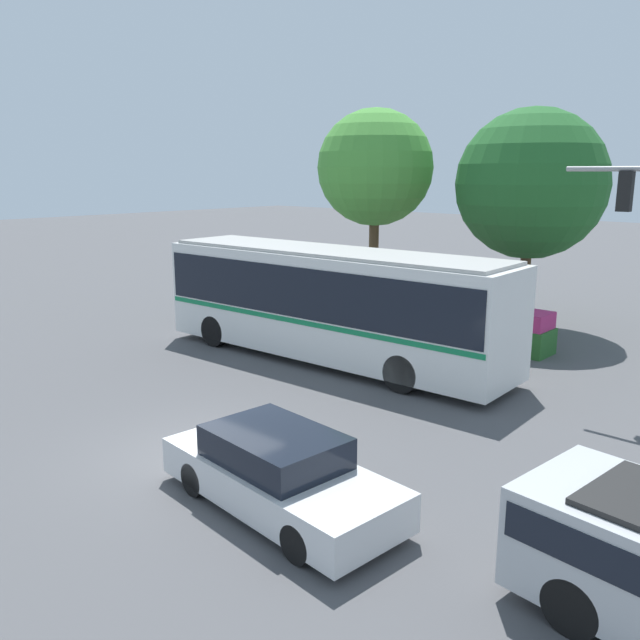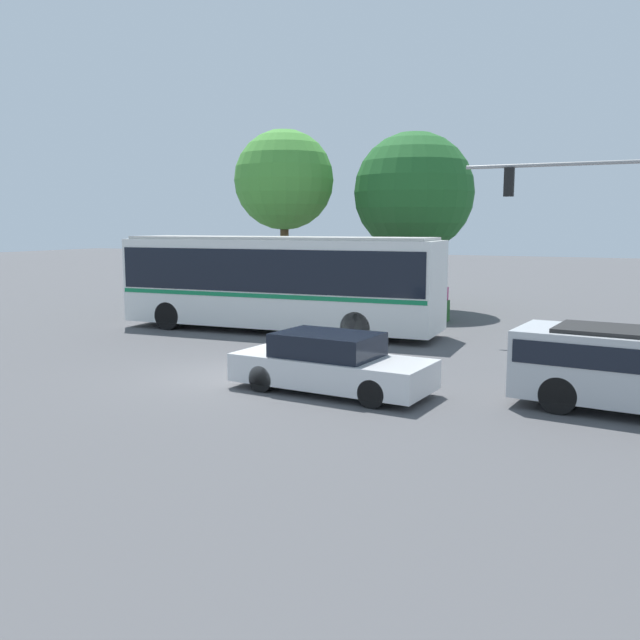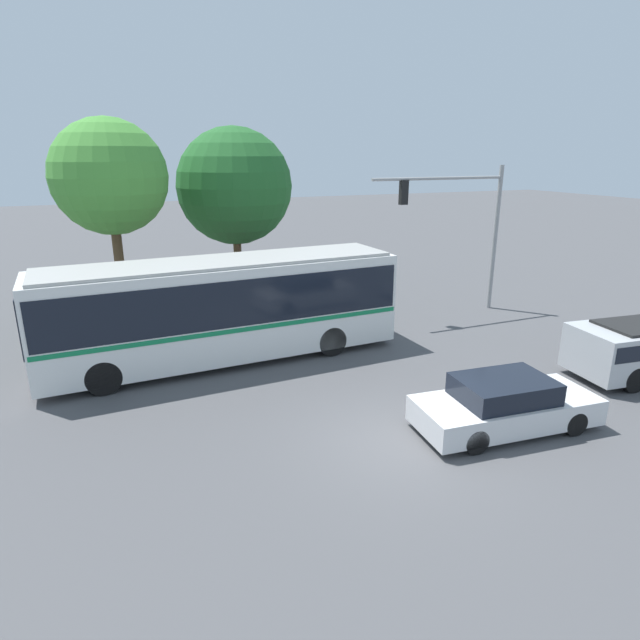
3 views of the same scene
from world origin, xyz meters
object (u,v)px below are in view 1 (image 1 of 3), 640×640
object	(u,v)px
sedan_foreground	(279,473)
street_tree_centre	(531,184)
street_tree_left	(375,168)
city_bus	(329,298)

from	to	relation	value
sedan_foreground	street_tree_centre	bearing A→B (deg)	105.71
street_tree_left	street_tree_centre	size ratio (longest dim) A/B	1.02
sedan_foreground	street_tree_left	xyz separation A→B (m)	(-8.05, 12.90, 5.01)
sedan_foreground	street_tree_left	distance (m)	16.01
city_bus	sedan_foreground	distance (m)	8.97
sedan_foreground	street_tree_centre	xyz separation A→B (m)	(-2.82, 14.89, 4.46)
street_tree_centre	sedan_foreground	bearing A→B (deg)	-79.26
street_tree_left	city_bus	bearing A→B (deg)	-63.91
city_bus	street_tree_left	distance (m)	7.40
sedan_foreground	street_tree_centre	distance (m)	15.80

